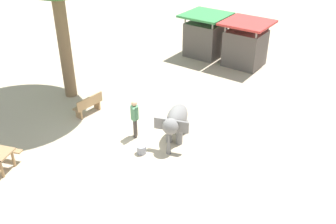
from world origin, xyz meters
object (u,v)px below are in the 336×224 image
person_handler (135,116)px  elephant (176,121)px  market_stall_red (245,46)px  market_stall_green (205,37)px  wooden_bench (89,105)px  feed_bucket (142,149)px

person_handler → elephant: bearing=-7.0°
elephant → market_stall_red: (-1.14, 8.55, 0.26)m
elephant → market_stall_green: bearing=-174.5°
person_handler → wooden_bench: 2.88m
elephant → market_stall_green: 9.34m
elephant → feed_bucket: 1.73m
wooden_bench → feed_bucket: (3.75, -0.96, -0.31)m
person_handler → wooden_bench: size_ratio=1.14×
wooden_bench → market_stall_red: size_ratio=0.56×
elephant → market_stall_red: bearing=169.4°
person_handler → market_stall_green: (-2.27, 9.27, 0.19)m
elephant → wooden_bench: size_ratio=1.41×
elephant → feed_bucket: (-0.55, -1.47, -0.72)m
elephant → market_stall_red: 8.63m
person_handler → market_stall_red: bearing=54.8°
feed_bucket → market_stall_red: bearing=93.4°
wooden_bench → market_stall_green: 9.11m
wooden_bench → elephant: bearing=-80.3°
market_stall_red → feed_bucket: 10.09m
market_stall_red → feed_bucket: market_stall_red is taller
market_stall_green → wooden_bench: bearing=-93.5°
market_stall_green → market_stall_red: bearing=0.0°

